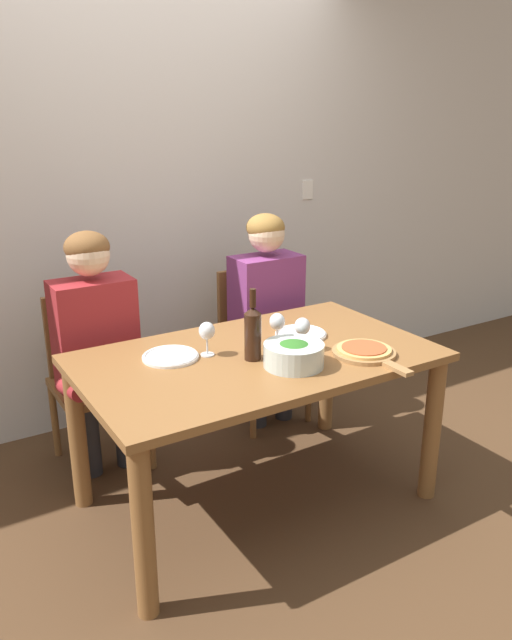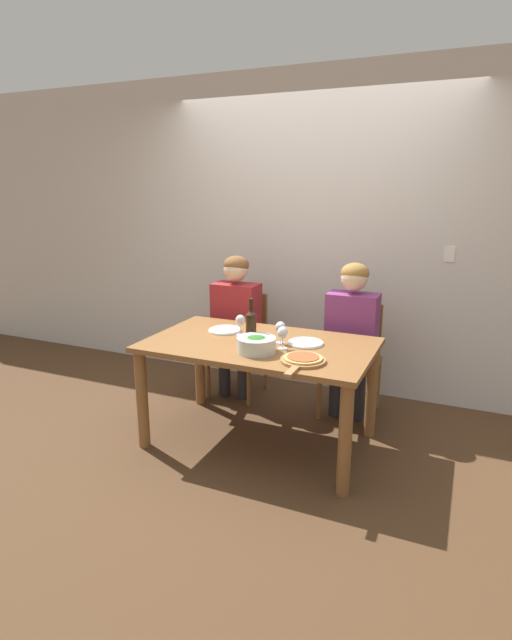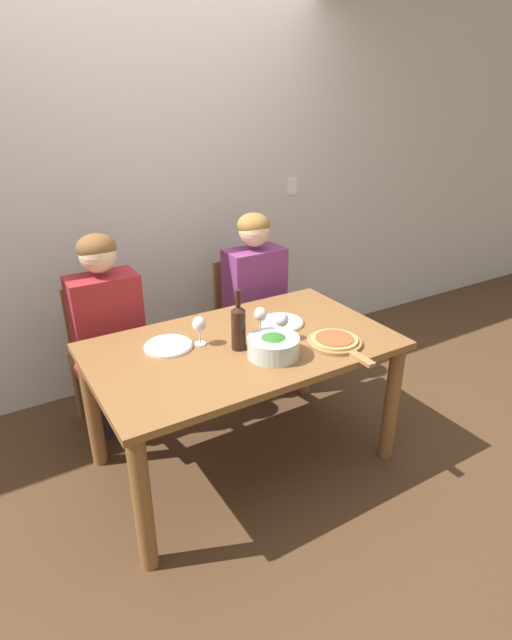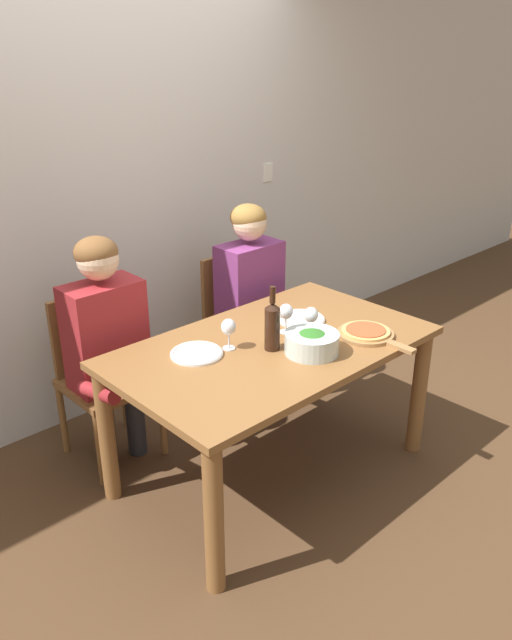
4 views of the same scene
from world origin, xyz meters
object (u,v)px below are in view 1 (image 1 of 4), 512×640
(pizza_on_board, at_px, (365,352))
(wine_bottle, at_px, (253,332))
(person_woman, at_px, (96,332))
(dinner_plate_left, at_px, (171,356))
(dinner_plate_right, at_px, (301,334))
(person_man, at_px, (268,301))
(wine_glass_left, at_px, (207,332))
(chair_left, at_px, (93,373))
(wine_glass_centre, at_px, (277,323))
(broccoli_bowl, at_px, (294,354))
(chair_right, at_px, (258,338))
(wine_glass_right, at_px, (302,328))

(pizza_on_board, bearing_deg, wine_bottle, 153.57)
(person_woman, height_order, dinner_plate_left, person_woman)
(dinner_plate_right, distance_m, pizza_on_board, 0.36)
(person_woman, bearing_deg, person_man, 0.00)
(dinner_plate_left, xyz_separation_m, wine_glass_left, (0.15, -0.05, 0.10))
(chair_left, height_order, person_woman, person_woman)
(dinner_plate_left, bearing_deg, wine_glass_left, -19.21)
(dinner_plate_left, bearing_deg, wine_bottle, -33.02)
(chair_left, height_order, person_man, person_man)
(chair_left, relative_size, dinner_plate_right, 3.60)
(chair_left, distance_m, wine_glass_centre, 1.03)
(wine_bottle, distance_m, wine_glass_left, 0.20)
(person_man, relative_size, dinner_plate_left, 5.03)
(broccoli_bowl, bearing_deg, chair_left, 120.36)
(broccoli_bowl, bearing_deg, person_woman, 123.41)
(dinner_plate_right, height_order, wine_glass_centre, wine_glass_centre)
(wine_bottle, xyz_separation_m, pizza_on_board, (0.44, -0.22, -0.11))
(wine_glass_left, bearing_deg, wine_glass_centre, -9.55)
(chair_left, xyz_separation_m, pizza_on_board, (0.89, -1.02, 0.28))
(dinner_plate_right, bearing_deg, wine_glass_centre, -164.23)
(chair_right, height_order, pizza_on_board, chair_right)
(broccoli_bowl, bearing_deg, dinner_plate_left, 139.36)
(wine_bottle, bearing_deg, person_man, 53.29)
(person_man, height_order, wine_glass_left, person_man)
(broccoli_bowl, relative_size, wine_glass_left, 1.66)
(person_man, bearing_deg, dinner_plate_left, -148.07)
(person_woman, bearing_deg, wine_glass_right, -46.31)
(chair_left, bearing_deg, wine_glass_centre, -48.68)
(chair_left, bearing_deg, chair_right, 0.00)
(dinner_plate_left, bearing_deg, broccoli_bowl, -40.64)
(dinner_plate_left, height_order, pizza_on_board, pizza_on_board)
(person_woman, height_order, dinner_plate_right, person_woman)
(person_woman, distance_m, broccoli_bowl, 1.02)
(broccoli_bowl, distance_m, pizza_on_board, 0.34)
(chair_right, bearing_deg, dinner_plate_left, -142.96)
(chair_left, bearing_deg, wine_glass_right, -50.23)
(wine_bottle, xyz_separation_m, broccoli_bowl, (0.11, -0.15, -0.07))
(person_woman, height_order, wine_bottle, person_woman)
(chair_right, distance_m, wine_glass_centre, 0.88)
(wine_glass_right, distance_m, wine_glass_centre, 0.12)
(wine_glass_centre, bearing_deg, dinner_plate_right, 15.77)
(person_man, distance_m, broccoli_bowl, 0.95)
(person_woman, distance_m, person_man, 0.98)
(chair_right, bearing_deg, wine_glass_right, -108.90)
(chair_left, xyz_separation_m, wine_bottle, (0.46, -0.81, 0.38))
(person_man, bearing_deg, wine_glass_centre, -119.17)
(chair_right, bearing_deg, pizza_on_board, -94.80)
(chair_left, distance_m, chair_right, 0.98)
(broccoli_bowl, xyz_separation_m, dinner_plate_right, (0.24, 0.28, -0.04))
(person_woman, xyz_separation_m, wine_bottle, (0.46, -0.70, 0.13))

